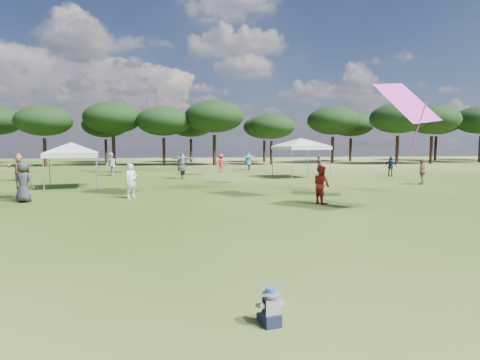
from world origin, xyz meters
name	(u,v)px	position (x,y,z in m)	size (l,w,h in m)	color
tree_line	(205,120)	(2.39, 47.41, 5.42)	(108.78, 17.63, 7.77)	black
tent_left	(71,145)	(-7.04, 21.21, 2.50)	(5.65, 5.65, 2.92)	gray
tent_right	(301,140)	(8.05, 26.06, 2.83)	(6.58, 6.58, 3.25)	gray
toddler	(271,308)	(0.17, 2.45, 0.25)	(0.39, 0.42, 0.55)	#151A31
festival_crowd	(173,167)	(-1.39, 25.88, 0.88)	(28.42, 23.06, 1.90)	#996853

